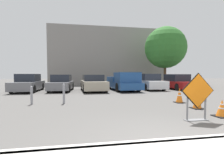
% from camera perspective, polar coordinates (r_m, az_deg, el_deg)
% --- Properties ---
extents(ground_plane, '(96.00, 96.00, 0.00)m').
position_cam_1_polar(ground_plane, '(13.34, -2.16, -3.02)').
color(ground_plane, '#565451').
extents(curb_lip, '(25.31, 0.20, 0.14)m').
position_cam_1_polar(curb_lip, '(3.91, 20.78, -17.37)').
color(curb_lip, beige).
rests_on(curb_lip, ground_plane).
extents(road_closed_sign, '(1.10, 0.20, 1.48)m').
position_cam_1_polar(road_closed_sign, '(5.97, 26.17, -3.16)').
color(road_closed_sign, black).
rests_on(road_closed_sign, ground_plane).
extents(traffic_cone_nearest, '(0.48, 0.48, 0.58)m').
position_cam_1_polar(traffic_cone_nearest, '(7.00, 32.22, -6.78)').
color(traffic_cone_nearest, black).
rests_on(traffic_cone_nearest, ground_plane).
extents(traffic_cone_second, '(0.46, 0.46, 0.80)m').
position_cam_1_polar(traffic_cone_second, '(8.15, 26.09, -4.49)').
color(traffic_cone_second, black).
rests_on(traffic_cone_second, ground_plane).
extents(traffic_cone_third, '(0.46, 0.46, 0.75)m').
position_cam_1_polar(traffic_cone_third, '(9.48, 21.17, -3.54)').
color(traffic_cone_third, black).
rests_on(traffic_cone_third, ground_plane).
extents(parked_car_nearest, '(1.90, 4.54, 1.48)m').
position_cam_1_polar(parked_car_nearest, '(16.30, -25.67, 0.16)').
color(parked_car_nearest, slate).
rests_on(parked_car_nearest, ground_plane).
extents(parked_car_second, '(1.99, 4.27, 1.42)m').
position_cam_1_polar(parked_car_second, '(15.79, -16.16, 0.18)').
color(parked_car_second, slate).
rests_on(parked_car_second, ground_plane).
extents(parked_car_third, '(2.11, 4.71, 1.41)m').
position_cam_1_polar(parked_car_third, '(15.24, -6.19, 0.21)').
color(parked_car_third, '#A39984').
rests_on(parked_car_third, ground_plane).
extents(pickup_truck, '(2.23, 5.47, 1.61)m').
position_cam_1_polar(pickup_truck, '(15.60, 3.87, 0.53)').
color(pickup_truck, navy).
rests_on(pickup_truck, ground_plane).
extents(parked_car_fourth, '(1.87, 4.51, 1.50)m').
position_cam_1_polar(parked_car_fourth, '(17.16, 11.98, 0.56)').
color(parked_car_fourth, silver).
rests_on(parked_car_fourth, ground_plane).
extents(parked_car_fifth, '(2.03, 4.54, 1.45)m').
position_cam_1_polar(parked_car_fifth, '(18.00, 20.48, 0.49)').
color(parked_car_fifth, maroon).
rests_on(parked_car_fifth, ground_plane).
extents(bollard_nearest, '(0.12, 0.12, 0.98)m').
position_cam_1_polar(bollard_nearest, '(8.92, -15.46, -2.84)').
color(bollard_nearest, gray).
rests_on(bollard_nearest, ground_plane).
extents(bollard_second, '(0.12, 0.12, 0.88)m').
position_cam_1_polar(bollard_second, '(9.17, -24.78, -3.17)').
color(bollard_second, gray).
rests_on(bollard_second, ground_plane).
extents(building_facade_backdrop, '(16.88, 5.00, 8.23)m').
position_cam_1_polar(building_facade_backdrop, '(27.55, -1.76, 8.72)').
color(building_facade_backdrop, gray).
rests_on(building_facade_backdrop, ground_plane).
extents(street_tree_behind_lot, '(5.08, 5.08, 7.29)m').
position_cam_1_polar(street_tree_behind_lot, '(22.97, 17.03, 11.28)').
color(street_tree_behind_lot, '#513823').
rests_on(street_tree_behind_lot, ground_plane).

